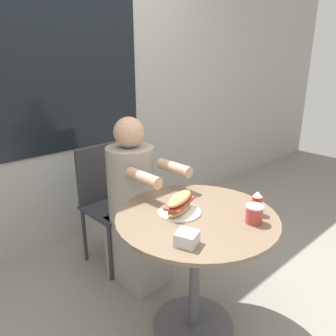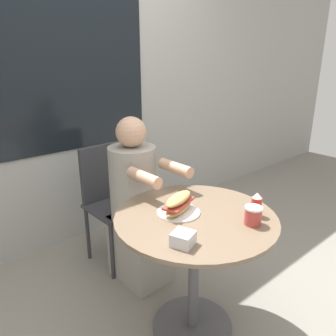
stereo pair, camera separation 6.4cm
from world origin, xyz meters
The scene contains 9 objects.
ground_plane centered at (0.00, 0.00, 0.00)m, with size 8.00×8.00×0.00m, color gray.
storefront_wall centered at (0.00, 1.40, 1.40)m, with size 8.00×0.09×2.80m.
cafe_table centered at (0.00, 0.00, 0.53)m, with size 0.83×0.83×0.71m.
diner_chair centered at (0.04, 0.93, 0.52)m, with size 0.39×0.39×0.87m.
seated_diner centered at (0.04, 0.59, 0.50)m, with size 0.32×0.56×1.13m.
sandwich_on_plate centered at (-0.05, 0.08, 0.76)m, with size 0.24×0.22×0.10m.
drink_cup centered at (0.15, -0.24, 0.76)m, with size 0.08×0.08×0.09m.
napkin_box centered at (-0.24, -0.16, 0.74)m, with size 0.12×0.12×0.06m.
condiment_bottle centered at (0.23, -0.20, 0.78)m, with size 0.05×0.05×0.13m.
Camera 1 is at (-1.13, -1.00, 1.49)m, focal length 35.00 mm.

